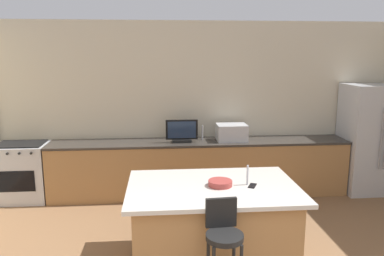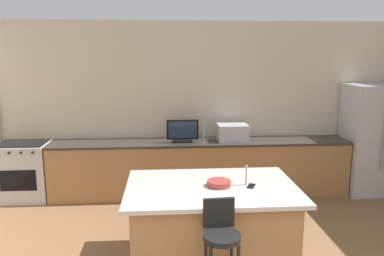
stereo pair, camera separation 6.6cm
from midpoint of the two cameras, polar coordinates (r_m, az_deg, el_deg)
name	(u,v)px [view 2 (the right image)]	position (r m, az deg, el deg)	size (l,w,h in m)	color
wall_back	(201,107)	(6.36, 1.73, 3.23)	(7.10, 0.12, 2.82)	beige
counter_back	(200,168)	(6.19, 1.60, -6.07)	(4.82, 0.62, 0.90)	#9E7042
kitchen_island	(211,224)	(4.26, 3.38, -14.31)	(1.83, 1.22, 0.90)	black
refrigerator	(372,139)	(6.91, 25.93, -1.54)	(0.87, 0.75, 1.80)	#B7BABF
range_oven	(25,171)	(6.55, -23.80, -6.03)	(0.77, 0.63, 0.92)	#B7BABF
microwave	(233,133)	(6.12, 6.49, -0.70)	(0.48, 0.36, 0.27)	#B7BABF
tv_monitor	(183,132)	(5.96, -1.13, -0.60)	(0.51, 0.16, 0.36)	black
sink_faucet_back	(203,133)	(6.15, 2.04, -0.69)	(0.02, 0.02, 0.24)	#B2B2B7
sink_faucet_island	(246,175)	(4.12, 8.72, -7.09)	(0.02, 0.02, 0.22)	#B2B2B7
bar_stool_center	(221,245)	(3.55, 4.98, -17.26)	(0.34, 0.35, 1.00)	black
fruit_bowl	(219,183)	(4.08, 4.58, -8.37)	(0.26, 0.26, 0.06)	#993833
cell_phone	(251,186)	(4.12, 9.44, -8.69)	(0.07, 0.15, 0.01)	black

